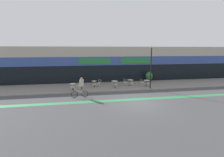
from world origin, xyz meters
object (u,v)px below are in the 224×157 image
(bistro_table_2, at_px, (115,83))
(bistro_table_4, at_px, (147,82))
(cafe_chair_4_near, at_px, (149,83))
(cafe_chair_4_side, at_px, (142,82))
(cafe_chair_0_near, at_px, (73,86))
(cafe_chair_3_side, at_px, (126,82))
(bistro_table_0, at_px, (73,85))
(lamp_post, at_px, (151,64))
(cafe_chair_2_near, at_px, (116,84))
(cafe_chair_1_side, at_px, (99,82))
(cafe_chair_1_near, at_px, (95,84))
(cafe_chair_3_near, at_px, (132,83))
(bistro_table_1, at_px, (94,83))
(planter_pot, at_px, (149,77))
(bistro_table_3, at_px, (130,81))
(cyclist_0, at_px, (81,86))
(cafe_chair_0_side, at_px, (78,85))

(bistro_table_2, relative_size, bistro_table_4, 1.08)
(cafe_chair_4_near, bearing_deg, cafe_chair_4_side, 43.91)
(cafe_chair_0_near, bearing_deg, bistro_table_2, -80.59)
(cafe_chair_0_near, height_order, cafe_chair_3_side, same)
(bistro_table_0, distance_m, lamp_post, 9.41)
(cafe_chair_2_near, relative_size, cafe_chair_3_side, 1.00)
(cafe_chair_4_near, bearing_deg, cafe_chair_1_side, 76.45)
(cafe_chair_2_near, bearing_deg, cafe_chair_0_near, 88.91)
(cafe_chair_1_near, height_order, cafe_chair_3_near, same)
(bistro_table_4, relative_size, cafe_chair_1_side, 0.80)
(bistro_table_1, bearing_deg, cafe_chair_2_near, -29.31)
(bistro_table_0, relative_size, bistro_table_2, 0.97)
(cafe_chair_1_near, relative_size, cafe_chair_4_side, 1.00)
(cafe_chair_4_side, xyz_separation_m, planter_pot, (1.97, 2.56, 0.25))
(bistro_table_0, bearing_deg, bistro_table_3, 8.52)
(bistro_table_3, relative_size, cafe_chair_2_near, 0.83)
(bistro_table_0, bearing_deg, lamp_post, -6.24)
(bistro_table_2, relative_size, lamp_post, 0.15)
(bistro_table_2, height_order, cafe_chair_4_near, cafe_chair_4_near)
(cafe_chair_1_near, relative_size, cafe_chair_3_side, 1.00)
(bistro_table_1, distance_m, planter_pot, 8.25)
(bistro_table_0, xyz_separation_m, bistro_table_2, (5.02, 0.49, 0.04))
(cafe_chair_3_side, xyz_separation_m, cafe_chair_4_side, (2.05, -0.50, 0.00))
(cafe_chair_0_near, distance_m, lamp_post, 9.36)
(cafe_chair_0_near, height_order, cafe_chair_1_near, same)
(cafe_chair_1_near, distance_m, lamp_post, 7.11)
(lamp_post, relative_size, cyclist_0, 2.49)
(bistro_table_0, relative_size, cafe_chair_3_side, 0.84)
(cafe_chair_1_near, bearing_deg, cafe_chair_4_near, -91.87)
(cafe_chair_3_side, relative_size, planter_pot, 0.63)
(cafe_chair_0_side, height_order, cafe_chair_2_near, same)
(cafe_chair_0_side, xyz_separation_m, cafe_chair_3_side, (5.94, 1.07, 0.00))
(cafe_chair_3_side, bearing_deg, cafe_chair_1_side, -176.68)
(lamp_post, bearing_deg, cafe_chair_0_near, 177.70)
(bistro_table_1, bearing_deg, cyclist_0, -110.98)
(cafe_chair_1_side, xyz_separation_m, cafe_chair_2_near, (1.84, -1.39, 0.00))
(bistro_table_0, xyz_separation_m, lamp_post, (9.05, -0.99, 2.40))
(bistro_table_1, bearing_deg, cafe_chair_4_near, -10.90)
(bistro_table_2, bearing_deg, cafe_chair_4_side, 1.49)
(bistro_table_3, height_order, cafe_chair_4_near, cafe_chair_4_near)
(bistro_table_3, bearing_deg, cafe_chair_2_near, -150.68)
(cafe_chair_0_side, height_order, cyclist_0, cyclist_0)
(cafe_chair_1_near, xyz_separation_m, planter_pot, (8.03, 2.51, 0.25))
(cafe_chair_0_near, relative_size, cafe_chair_0_side, 1.00)
(bistro_table_1, bearing_deg, bistro_table_4, -5.65)
(cafe_chair_2_near, distance_m, cafe_chair_4_side, 3.65)
(cafe_chair_0_near, xyz_separation_m, planter_pot, (10.58, 3.77, 0.25))
(cafe_chair_4_side, height_order, cyclist_0, cyclist_0)
(cafe_chair_3_near, bearing_deg, cyclist_0, 115.05)
(bistro_table_4, relative_size, cafe_chair_4_side, 0.80)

